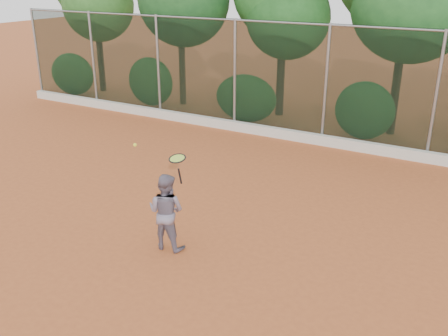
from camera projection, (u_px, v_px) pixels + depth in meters
The scene contains 6 objects.
ground at pixel (198, 246), 9.44m from camera, with size 80.00×80.00×0.00m, color #AD5429.
concrete_curb at pixel (320, 140), 14.90m from camera, with size 24.00×0.20×0.30m, color beige.
tennis_player at pixel (166, 211), 9.16m from camera, with size 0.72×0.56×1.48m, color slate.
chainlink_fence at pixel (326, 82), 14.42m from camera, with size 24.09×0.09×3.50m.
tennis_racket at pixel (178, 160), 8.53m from camera, with size 0.32×0.31×0.55m.
tennis_ball_in_flight at pixel (135, 145), 9.69m from camera, with size 0.07×0.07×0.07m.
Camera 1 is at (4.48, -6.92, 4.86)m, focal length 40.00 mm.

